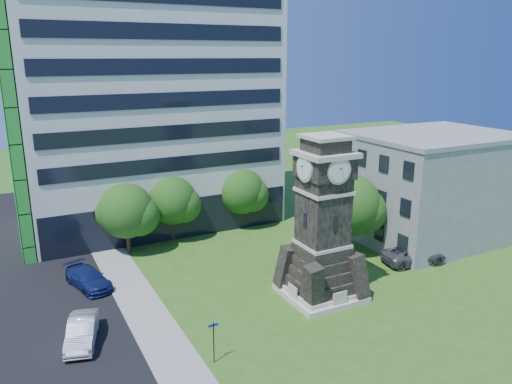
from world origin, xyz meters
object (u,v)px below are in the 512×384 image
clock_tower (322,229)px  park_bench (308,292)px  car_street_north (88,278)px  car_street_mid (82,331)px  street_sign (214,338)px  car_east_lot (414,255)px

clock_tower → park_bench: bearing=-178.4°
clock_tower → car_street_north: size_ratio=2.38×
car_street_mid → street_sign: bearing=-25.8°
park_bench → clock_tower: bearing=16.2°
clock_tower → car_east_lot: size_ratio=2.16×
park_bench → street_sign: street_sign is taller
clock_tower → car_east_lot: bearing=7.0°
car_east_lot → street_sign: (-21.12, -5.57, 0.85)m
clock_tower → car_street_north: (-15.35, 9.49, -4.54)m
clock_tower → car_east_lot: clock_tower is taller
clock_tower → park_bench: clock_tower is taller
car_east_lot → car_street_north: bearing=82.7°
clock_tower → car_east_lot: 11.66m
park_bench → street_sign: size_ratio=0.70×
car_east_lot → park_bench: car_east_lot is taller
car_street_mid → park_bench: 15.95m
car_east_lot → car_street_mid: bearing=99.7°
car_street_mid → car_street_north: car_street_mid is taller
park_bench → car_street_north: bearing=160.8°
car_street_mid → street_sign: 8.79m
park_bench → street_sign: 10.27m
car_street_mid → clock_tower: bearing=10.4°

